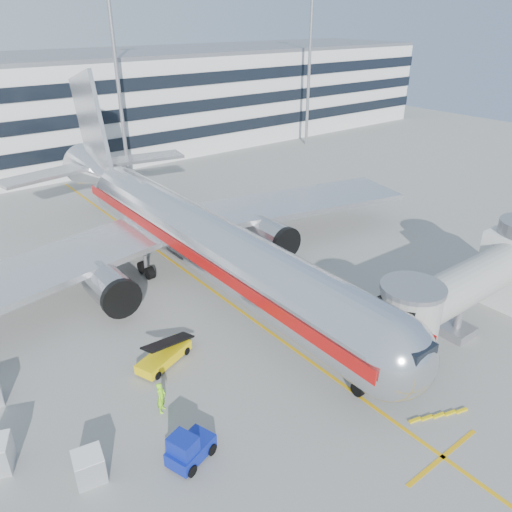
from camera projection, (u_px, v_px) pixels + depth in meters
ground at (274, 335)px, 36.29m from camera, size 180.00×180.00×0.00m
lead_in_line at (201, 282)px, 43.40m from camera, size 0.25×70.00×0.01m
stop_bar at (443, 457)px, 26.32m from camera, size 6.00×0.25×0.01m
main_jet at (188, 231)px, 42.76m from camera, size 50.95×48.70×16.06m
jet_bridge at (478, 281)px, 35.57m from camera, size 17.80×4.50×7.00m
terminal at (27, 112)px, 74.08m from camera, size 150.00×24.25×15.60m
light_mast_centre at (116, 67)px, 64.01m from camera, size 2.40×1.20×25.45m
light_mast_east at (310, 54)px, 82.67m from camera, size 2.40×1.20×25.45m
belt_loader at (164, 356)px, 33.15m from camera, size 4.38×2.89×2.07m
baggage_tug at (189, 449)px, 25.75m from camera, size 2.90×2.30×1.92m
cargo_container_front at (89, 467)px, 24.83m from camera, size 1.68×1.68×1.53m
ramp_worker at (161, 397)px, 28.95m from camera, size 0.87×0.86×2.02m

